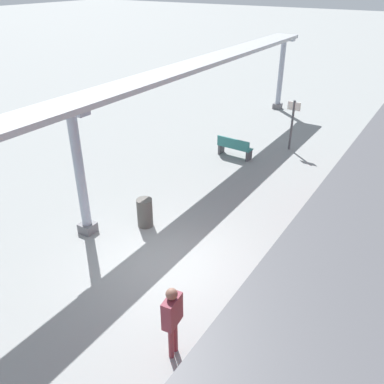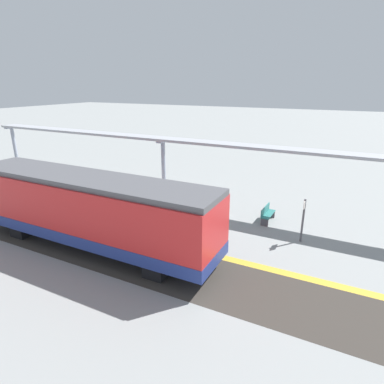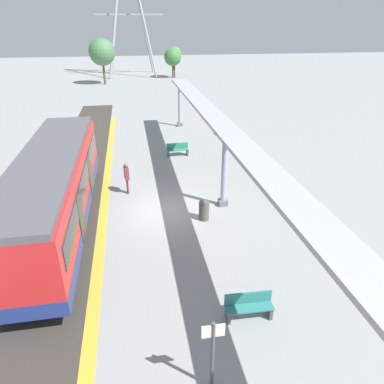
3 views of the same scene
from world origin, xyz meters
The scene contains 12 objects.
ground_plane centered at (0.00, 0.00, 0.00)m, with size 176.00×176.00×0.00m, color gray.
tactile_edge_strip centered at (-3.09, 0.00, 0.00)m, with size 0.44×38.46×0.01m, color gold.
trackbed centered at (-4.90, 0.00, 0.00)m, with size 3.20×50.46×0.01m, color #38332D.
train_near_carriage centered at (-4.90, -0.73, 1.83)m, with size 2.65×12.62×3.48m.
canopy_pillar_second centered at (2.85, 0.05, 1.95)m, with size 1.10×0.44×3.84m.
canopy_pillar_third centered at (2.85, 15.23, 1.95)m, with size 1.10×0.44×3.84m.
canopy_beam centered at (2.85, 0.17, 3.92)m, with size 1.20×30.92×0.16m, color #A8AAB2.
bench_near_end centered at (1.60, 7.71, 0.44)m, with size 1.52×0.51×0.86m.
bench_mid_platform centered at (1.75, -7.35, 0.44)m, with size 1.51×0.49×0.86m.
trash_bin centered at (1.62, -1.18, 0.46)m, with size 0.48×0.48×0.92m, color #4D4B46.
platform_info_sign centered at (0.09, -9.46, 1.33)m, with size 0.56×0.10×2.20m.
passenger_waiting_near_edge centered at (-1.87, 2.28, 1.08)m, with size 0.28×0.52×1.73m.
Camera 2 is at (-14.92, -11.04, 7.36)m, focal length 29.96 mm.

